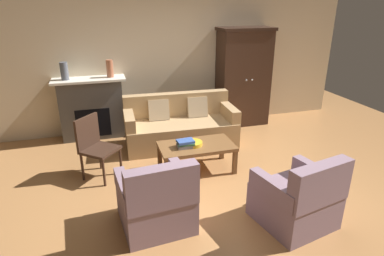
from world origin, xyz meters
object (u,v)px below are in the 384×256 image
object	(u,v)px
fruit_bowl	(193,143)
armchair_near_right	(298,200)
mantel_vase_terracotta	(110,69)
side_chair_wooden	(95,144)
armchair_near_left	(157,202)
fireplace	(92,108)
mantel_vase_slate	(64,71)
couch	(180,127)
coffee_table	(197,148)
book_stack	(186,144)
armoire	(243,77)

from	to	relation	value
fruit_bowl	armchair_near_right	xyz separation A→B (m)	(0.77, -1.54, -0.13)
mantel_vase_terracotta	side_chair_wooden	distance (m)	1.73
armchair_near_left	fireplace	bearing A→B (deg)	102.39
mantel_vase_slate	mantel_vase_terracotta	world-z (taller)	mantel_vase_terracotta
fireplace	mantel_vase_slate	size ratio (longest dim) A/B	4.13
mantel_vase_slate	armchair_near_right	size ratio (longest dim) A/B	0.33
fruit_bowl	couch	bearing A→B (deg)	86.40
coffee_table	armchair_near_left	xyz separation A→B (m)	(-0.81, -1.13, -0.05)
side_chair_wooden	couch	bearing A→B (deg)	28.25
book_stack	mantel_vase_terracotta	xyz separation A→B (m)	(-0.89, 1.80, 0.80)
book_stack	mantel_vase_slate	xyz separation A→B (m)	(-1.65, 1.80, 0.80)
fruit_bowl	mantel_vase_slate	bearing A→B (deg)	135.45
mantel_vase_terracotta	fruit_bowl	bearing A→B (deg)	-59.76
fruit_bowl	mantel_vase_terracotta	world-z (taller)	mantel_vase_terracotta
mantel_vase_slate	mantel_vase_terracotta	bearing A→B (deg)	0.00
coffee_table	armchair_near_right	distance (m)	1.69
mantel_vase_slate	couch	bearing A→B (deg)	-21.51
armoire	armchair_near_left	distance (m)	3.71
armchair_near_right	couch	bearing A→B (deg)	105.34
couch	side_chair_wooden	distance (m)	1.66
mantel_vase_slate	armchair_near_left	world-z (taller)	mantel_vase_slate
book_stack	armchair_near_right	distance (m)	1.75
couch	side_chair_wooden	xyz separation A→B (m)	(-1.45, -0.78, 0.19)
side_chair_wooden	book_stack	bearing A→B (deg)	-13.00
armoire	mantel_vase_terracotta	bearing A→B (deg)	178.66
coffee_table	armchair_near_left	world-z (taller)	armchair_near_left
armoire	couch	bearing A→B (deg)	-155.74
book_stack	mantel_vase_slate	size ratio (longest dim) A/B	0.86
fireplace	armchair_near_left	size ratio (longest dim) A/B	1.43
fireplace	armoire	xyz separation A→B (m)	(2.95, -0.08, 0.40)
couch	armchair_near_left	distance (m)	2.31
couch	armchair_near_right	size ratio (longest dim) A/B	2.14
fruit_bowl	armoire	bearing A→B (deg)	47.60
mantel_vase_slate	armchair_near_right	bearing A→B (deg)	-52.24
coffee_table	book_stack	distance (m)	0.21
fruit_bowl	armchair_near_left	world-z (taller)	armchair_near_left
armoire	side_chair_wooden	world-z (taller)	armoire
coffee_table	armchair_near_right	world-z (taller)	armchair_near_right
armoire	book_stack	xyz separation A→B (m)	(-1.68, -1.74, -0.49)
armchair_near_left	side_chair_wooden	xyz separation A→B (m)	(-0.62, 1.38, 0.20)
armchair_near_right	fruit_bowl	bearing A→B (deg)	116.53
armoire	couch	size ratio (longest dim) A/B	0.99
coffee_table	mantel_vase_terracotta	bearing A→B (deg)	121.31
fruit_bowl	mantel_vase_terracotta	xyz separation A→B (m)	(-1.02, 1.75, 0.83)
fireplace	mantel_vase_terracotta	world-z (taller)	mantel_vase_terracotta
armoire	fruit_bowl	world-z (taller)	armoire
couch	book_stack	size ratio (longest dim) A/B	7.45
side_chair_wooden	fruit_bowl	bearing A→B (deg)	-10.12
armchair_near_left	mantel_vase_slate	bearing A→B (deg)	109.43
couch	mantel_vase_slate	bearing A→B (deg)	158.49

